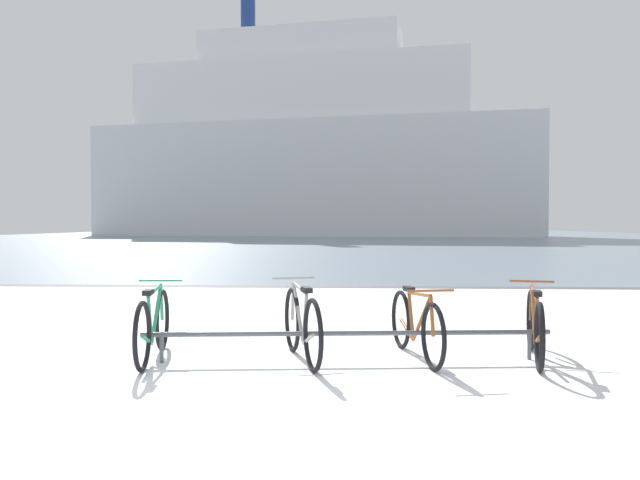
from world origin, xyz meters
TOP-DOWN VIEW (x-y plane):
  - ground at (0.00, 53.90)m, footprint 80.00×132.00m
  - bike_rack at (1.08, 2.59)m, footprint 4.11×0.42m
  - bicycle_0 at (-0.89, 2.53)m, footprint 0.46×1.68m
  - bicycle_1 at (0.62, 2.57)m, footprint 0.61×1.63m
  - bicycle_2 at (1.78, 2.73)m, footprint 0.52×1.71m
  - bicycle_3 at (2.97, 2.72)m, footprint 0.51×1.70m
  - ferry_ship at (-3.70, 65.53)m, footprint 48.86×17.22m

SIDE VIEW (x-z plane):
  - ground at x=0.00m, z-range -0.08..0.00m
  - bike_rack at x=1.08m, z-range 0.12..0.42m
  - bicycle_2 at x=1.78m, z-range -0.03..0.72m
  - bicycle_3 at x=2.97m, z-range -0.04..0.74m
  - bicycle_0 at x=-0.89m, z-range -0.04..0.75m
  - bicycle_1 at x=0.62m, z-range -0.04..0.77m
  - ferry_ship at x=-3.70m, z-range -4.55..23.07m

